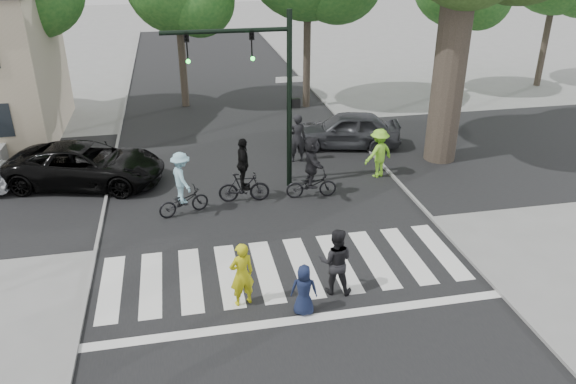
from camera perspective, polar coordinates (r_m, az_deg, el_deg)
name	(u,v)px	position (r m, az deg, el deg)	size (l,w,h in m)	color
ground	(292,290)	(14.36, 0.45, -9.94)	(120.00, 120.00, 0.00)	gray
road_stem	(261,203)	(18.59, -2.75, -1.15)	(10.00, 70.00, 0.01)	black
road_cross	(249,169)	(21.29, -4.02, 2.39)	(70.00, 10.00, 0.01)	black
curb_left	(103,216)	(18.59, -18.32, -2.36)	(0.10, 70.00, 0.10)	gray
curb_right	(405,189)	(19.88, 11.77, 0.29)	(0.10, 70.00, 0.10)	gray
crosswalk	(287,275)	(14.89, -0.08, -8.47)	(10.00, 3.85, 0.01)	silver
traffic_signal	(264,78)	(18.41, -2.49, 11.53)	(4.45, 0.29, 6.00)	black
pedestrian_woman	(242,274)	(13.48, -4.72, -8.34)	(0.61, 0.40, 1.68)	gold
pedestrian_child	(304,290)	(13.25, 1.63, -9.93)	(0.63, 0.41, 1.29)	#161E3C
pedestrian_adult	(336,261)	(13.88, 4.86, -7.04)	(0.85, 0.66, 1.76)	black
cyclist_left	(182,188)	(17.83, -10.68, 0.40)	(1.74, 1.21, 2.08)	black
cyclist_mid	(244,176)	(18.41, -4.54, 1.61)	(1.72, 1.06, 2.20)	black
cyclist_right	(312,171)	(18.64, 2.41, 2.18)	(1.74, 1.62, 2.16)	black
car_suv	(87,165)	(20.90, -19.79, 2.62)	(2.46, 5.34, 1.48)	black
car_grey	(347,130)	(23.31, 5.97, 6.33)	(1.75, 4.36, 1.49)	#333539
bystander_hivis	(379,153)	(20.52, 9.21, 3.92)	(1.17, 0.67, 1.81)	#8CE531
bystander_dark	(297,138)	(21.60, 0.92, 5.50)	(0.70, 0.46, 1.91)	black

